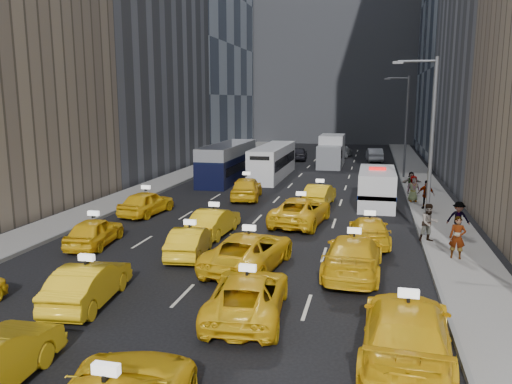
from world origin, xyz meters
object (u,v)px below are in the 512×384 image
at_px(city_bus, 273,162).
at_px(box_truck, 331,151).
at_px(double_decker, 228,163).
at_px(nypd_van, 377,188).
at_px(pedestrian_0, 457,238).

relative_size(city_bus, box_truck, 1.54).
height_order(double_decker, city_bus, double_decker).
bearing_deg(city_bus, nypd_van, -56.88).
relative_size(nypd_van, city_bus, 0.55).
height_order(city_bus, box_truck, box_truck).
bearing_deg(nypd_van, double_decker, 141.98).
height_order(nypd_van, box_truck, box_truck).
height_order(city_bus, pedestrian_0, city_bus).
xyz_separation_m(nypd_van, city_bus, (-9.12, 10.58, 0.25)).
xyz_separation_m(double_decker, pedestrian_0, (15.96, -19.21, -0.47)).
height_order(box_truck, pedestrian_0, box_truck).
distance_m(city_bus, pedestrian_0, 25.14).
relative_size(box_truck, pedestrian_0, 3.94).
bearing_deg(nypd_van, city_bus, 125.06).
relative_size(nypd_van, double_decker, 0.57).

